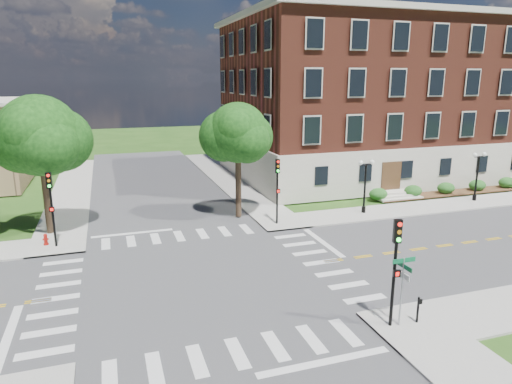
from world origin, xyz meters
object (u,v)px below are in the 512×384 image
object	(u,v)px
street_sign_pole	(403,278)
push_button_post	(418,308)
twin_lamp_east	(477,173)
twin_lamp_west	(365,183)
fire_hydrant	(46,240)
traffic_signal_ne	(277,183)
traffic_signal_nw	(51,200)
traffic_signal_se	(395,259)

from	to	relation	value
street_sign_pole	push_button_post	xyz separation A→B (m)	(0.88, -0.08, -1.51)
twin_lamp_east	street_sign_pole	distance (m)	24.45
twin_lamp_west	fire_hydrant	world-z (taller)	twin_lamp_west
traffic_signal_ne	twin_lamp_east	world-z (taller)	traffic_signal_ne
traffic_signal_nw	twin_lamp_east	world-z (taller)	traffic_signal_nw
traffic_signal_nw	push_button_post	size ratio (longest dim) A/B	4.00
traffic_signal_ne	twin_lamp_east	bearing A→B (deg)	2.11
twin_lamp_west	twin_lamp_east	bearing A→B (deg)	1.07
traffic_signal_se	twin_lamp_east	bearing A→B (deg)	39.11
traffic_signal_nw	twin_lamp_east	bearing A→B (deg)	1.13
push_button_post	street_sign_pole	bearing A→B (deg)	175.04
traffic_signal_se	twin_lamp_west	size ratio (longest dim) A/B	1.13
traffic_signal_se	twin_lamp_east	world-z (taller)	traffic_signal_se
twin_lamp_east	twin_lamp_west	bearing A→B (deg)	-178.93
traffic_signal_nw	traffic_signal_ne	bearing A→B (deg)	-0.08
traffic_signal_se	twin_lamp_west	distance (m)	17.32
twin_lamp_east	push_button_post	size ratio (longest dim) A/B	3.53
twin_lamp_west	street_sign_pole	xyz separation A→B (m)	(-7.59, -15.44, -0.21)
traffic_signal_nw	twin_lamp_east	xyz separation A→B (m)	(33.77, 0.67, -0.66)
twin_lamp_west	street_sign_pole	world-z (taller)	twin_lamp_west
traffic_signal_nw	street_sign_pole	distance (m)	21.21
twin_lamp_west	traffic_signal_se	bearing A→B (deg)	-117.42
traffic_signal_nw	fire_hydrant	world-z (taller)	traffic_signal_nw
twin_lamp_east	fire_hydrant	distance (m)	34.47
street_sign_pole	push_button_post	world-z (taller)	street_sign_pole
twin_lamp_west	twin_lamp_east	distance (m)	11.19
traffic_signal_ne	traffic_signal_nw	xyz separation A→B (m)	(-15.03, 0.02, 0.00)
traffic_signal_nw	fire_hydrant	distance (m)	2.84
push_button_post	twin_lamp_west	bearing A→B (deg)	66.62
push_button_post	traffic_signal_nw	bearing A→B (deg)	136.50
twin_lamp_east	traffic_signal_se	bearing A→B (deg)	-140.89
twin_lamp_west	fire_hydrant	size ratio (longest dim) A/B	5.64
traffic_signal_nw	fire_hydrant	xyz separation A→B (m)	(-0.64, 0.48, -2.72)
traffic_signal_ne	twin_lamp_west	bearing A→B (deg)	3.64
push_button_post	fire_hydrant	bearing A→B (deg)	136.73
traffic_signal_nw	street_sign_pole	bearing A→B (deg)	-44.98
twin_lamp_west	push_button_post	world-z (taller)	twin_lamp_west
fire_hydrant	twin_lamp_east	bearing A→B (deg)	0.31
fire_hydrant	street_sign_pole	bearing A→B (deg)	-44.70
traffic_signal_ne	push_button_post	xyz separation A→B (m)	(0.85, -15.04, -2.39)
fire_hydrant	traffic_signal_nw	bearing A→B (deg)	-36.99
twin_lamp_west	traffic_signal_nw	bearing A→B (deg)	-178.83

